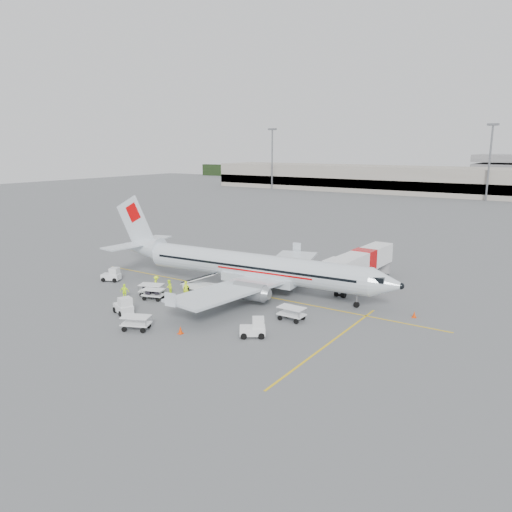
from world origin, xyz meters
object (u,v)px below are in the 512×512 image
(aircraft, at_px, (254,249))
(tug_fore, at_px, (252,327))
(jet_bridge, at_px, (363,268))
(belt_loader, at_px, (201,278))
(tug_mid, at_px, (123,305))
(tug_aft, at_px, (111,274))

(aircraft, bearing_deg, tug_fore, -61.07)
(jet_bridge, distance_m, belt_loader, 18.82)
(aircraft, relative_size, belt_loader, 6.89)
(tug_mid, bearing_deg, aircraft, 85.31)
(tug_mid, bearing_deg, tug_aft, 165.43)
(tug_fore, distance_m, tug_aft, 24.85)
(jet_bridge, bearing_deg, tug_aft, -147.74)
(belt_loader, bearing_deg, jet_bridge, 27.75)
(jet_bridge, relative_size, tug_fore, 7.38)
(tug_mid, height_order, tug_aft, tug_mid)
(aircraft, relative_size, tug_fore, 16.12)
(aircraft, height_order, jet_bridge, aircraft)
(belt_loader, relative_size, tug_fore, 2.34)
(tug_fore, bearing_deg, jet_bridge, 50.64)
(tug_aft, bearing_deg, jet_bridge, 7.12)
(jet_bridge, distance_m, tug_mid, 27.27)
(jet_bridge, bearing_deg, aircraft, -133.05)
(belt_loader, distance_m, tug_aft, 11.91)
(tug_fore, relative_size, tug_mid, 0.98)
(belt_loader, bearing_deg, aircraft, 17.27)
(jet_bridge, xyz_separation_m, tug_mid, (-15.49, -22.41, -1.25))
(jet_bridge, bearing_deg, tug_mid, -122.47)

